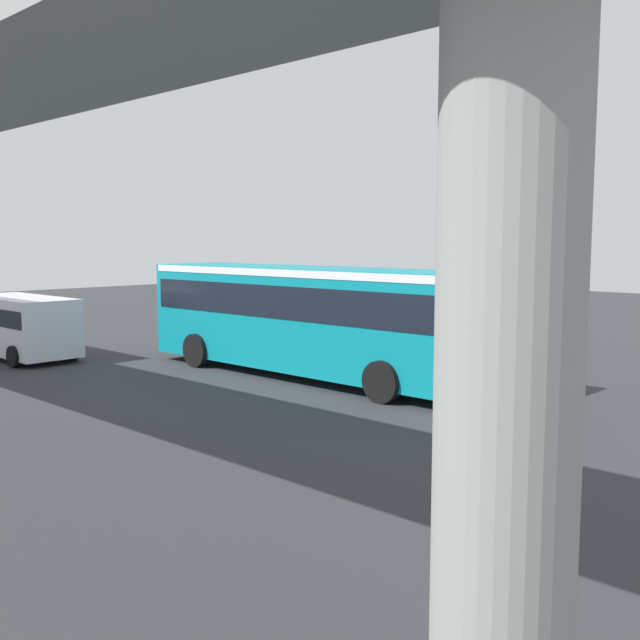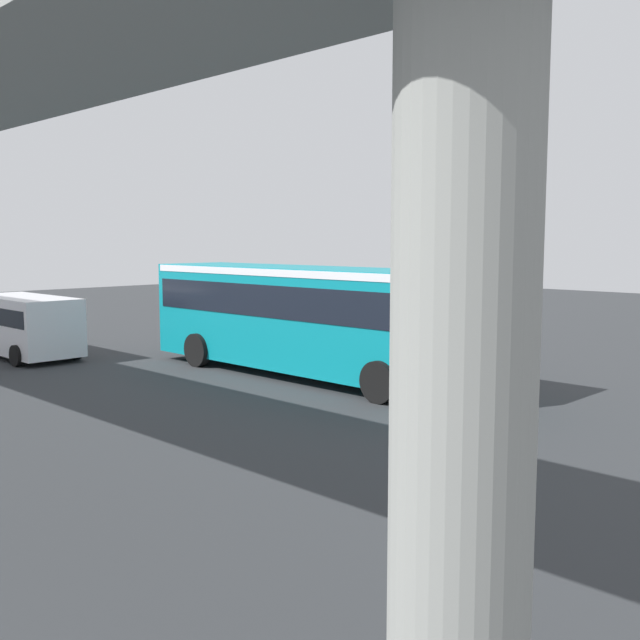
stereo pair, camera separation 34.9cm
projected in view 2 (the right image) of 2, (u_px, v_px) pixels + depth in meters
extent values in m
plane|color=#2D3033|center=(289.00, 368.00, 22.38)|extent=(80.00, 80.00, 0.00)
cube|color=#0C8493|center=(310.00, 317.00, 20.90)|extent=(11.50, 2.55, 2.86)
cube|color=black|center=(310.00, 299.00, 20.84)|extent=(11.04, 2.59, 0.90)
cube|color=white|center=(310.00, 272.00, 20.75)|extent=(11.27, 2.58, 0.20)
cube|color=black|center=(191.00, 295.00, 24.87)|extent=(0.04, 2.24, 1.20)
cylinder|color=black|center=(198.00, 350.00, 22.68)|extent=(1.04, 0.30, 1.04)
cylinder|color=black|center=(260.00, 342.00, 24.49)|extent=(1.04, 0.30, 1.04)
cylinder|color=black|center=(379.00, 382.00, 17.56)|extent=(1.04, 0.30, 1.04)
cylinder|color=black|center=(441.00, 369.00, 19.37)|extent=(1.04, 0.30, 1.04)
cube|color=silver|center=(25.00, 324.00, 24.40)|extent=(4.80, 1.95, 1.86)
cube|color=black|center=(24.00, 314.00, 24.36)|extent=(4.42, 1.98, 0.56)
cylinder|color=black|center=(33.00, 340.00, 26.28)|extent=(0.68, 0.22, 0.68)
cylinder|color=black|center=(17.00, 356.00, 22.69)|extent=(0.68, 0.22, 0.68)
cylinder|color=black|center=(76.00, 349.00, 24.07)|extent=(0.68, 0.22, 0.68)
torus|color=black|center=(60.00, 337.00, 26.98)|extent=(0.72, 0.06, 0.72)
torus|color=black|center=(73.00, 340.00, 26.25)|extent=(0.72, 0.06, 0.72)
cube|color=black|center=(66.00, 333.00, 26.59)|extent=(0.89, 0.04, 0.04)
cylinder|color=black|center=(68.00, 328.00, 26.44)|extent=(0.03, 0.03, 0.40)
cube|color=black|center=(68.00, 323.00, 26.42)|extent=(0.20, 0.08, 0.04)
cylinder|color=black|center=(61.00, 322.00, 26.83)|extent=(0.02, 0.44, 0.02)
cube|color=silver|center=(501.00, 385.00, 19.82)|extent=(2.00, 0.20, 0.01)
cube|color=silver|center=(387.00, 367.00, 22.61)|extent=(2.00, 0.20, 0.01)
cube|color=silver|center=(298.00, 353.00, 25.39)|extent=(2.00, 0.20, 0.01)
cube|color=silver|center=(226.00, 342.00, 28.18)|extent=(2.00, 0.20, 0.01)
cylinder|color=gray|center=(462.00, 415.00, 4.46)|extent=(0.90, 0.90, 5.70)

